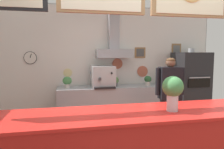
{
  "coord_description": "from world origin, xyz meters",
  "views": [
    {
      "loc": [
        -0.95,
        -2.51,
        1.66
      ],
      "look_at": [
        -0.25,
        0.81,
        1.31
      ],
      "focal_mm": 34.18,
      "sensor_mm": 36.0,
      "label": 1
    }
  ],
  "objects_px": {
    "pizza_oven": "(190,86)",
    "basil_vase": "(173,91)",
    "shop_worker": "(170,97)",
    "espresso_machine": "(103,77)",
    "potted_basil": "(115,81)",
    "potted_rosemary": "(67,81)",
    "potted_oregano": "(164,79)",
    "potted_thyme": "(148,80)"
  },
  "relations": [
    {
      "from": "potted_basil",
      "to": "potted_rosemary",
      "type": "xyz_separation_m",
      "value": [
        -1.1,
        -0.05,
        0.02
      ]
    },
    {
      "from": "potted_thyme",
      "to": "pizza_oven",
      "type": "bearing_deg",
      "value": -3.72
    },
    {
      "from": "espresso_machine",
      "to": "basil_vase",
      "type": "xyz_separation_m",
      "value": [
        0.33,
        -2.67,
        0.13
      ]
    },
    {
      "from": "potted_basil",
      "to": "potted_thyme",
      "type": "distance_m",
      "value": 0.79
    },
    {
      "from": "pizza_oven",
      "to": "potted_oregano",
      "type": "relative_size",
      "value": 6.59
    },
    {
      "from": "potted_basil",
      "to": "potted_thyme",
      "type": "xyz_separation_m",
      "value": [
        0.79,
        -0.07,
        0.01
      ]
    },
    {
      "from": "espresso_machine",
      "to": "basil_vase",
      "type": "relative_size",
      "value": 1.4
    },
    {
      "from": "potted_thyme",
      "to": "potted_oregano",
      "type": "height_order",
      "value": "potted_oregano"
    },
    {
      "from": "potted_thyme",
      "to": "shop_worker",
      "type": "bearing_deg",
      "value": -91.05
    },
    {
      "from": "espresso_machine",
      "to": "basil_vase",
      "type": "bearing_deg",
      "value": -83.01
    },
    {
      "from": "potted_oregano",
      "to": "basil_vase",
      "type": "xyz_separation_m",
      "value": [
        -1.2,
        -2.7,
        0.22
      ]
    },
    {
      "from": "pizza_oven",
      "to": "espresso_machine",
      "type": "height_order",
      "value": "pizza_oven"
    },
    {
      "from": "potted_rosemary",
      "to": "potted_oregano",
      "type": "bearing_deg",
      "value": 0.28
    },
    {
      "from": "shop_worker",
      "to": "espresso_machine",
      "type": "bearing_deg",
      "value": -44.16
    },
    {
      "from": "shop_worker",
      "to": "potted_thyme",
      "type": "bearing_deg",
      "value": -87.27
    },
    {
      "from": "potted_thyme",
      "to": "potted_rosemary",
      "type": "xyz_separation_m",
      "value": [
        -1.89,
        0.02,
        0.01
      ]
    },
    {
      "from": "potted_basil",
      "to": "basil_vase",
      "type": "distance_m",
      "value": 2.75
    },
    {
      "from": "potted_basil",
      "to": "potted_oregano",
      "type": "height_order",
      "value": "potted_oregano"
    },
    {
      "from": "pizza_oven",
      "to": "potted_rosemary",
      "type": "bearing_deg",
      "value": 178.21
    },
    {
      "from": "espresso_machine",
      "to": "potted_thyme",
      "type": "distance_m",
      "value": 1.09
    },
    {
      "from": "shop_worker",
      "to": "potted_rosemary",
      "type": "xyz_separation_m",
      "value": [
        -1.86,
        1.19,
        0.19
      ]
    },
    {
      "from": "espresso_machine",
      "to": "basil_vase",
      "type": "distance_m",
      "value": 2.7
    },
    {
      "from": "espresso_machine",
      "to": "potted_basil",
      "type": "distance_m",
      "value": 0.32
    },
    {
      "from": "espresso_machine",
      "to": "potted_rosemary",
      "type": "bearing_deg",
      "value": 179.18
    },
    {
      "from": "potted_thyme",
      "to": "potted_rosemary",
      "type": "height_order",
      "value": "potted_rosemary"
    },
    {
      "from": "pizza_oven",
      "to": "shop_worker",
      "type": "xyz_separation_m",
      "value": [
        -1.1,
        -1.1,
        0.0
      ]
    },
    {
      "from": "potted_rosemary",
      "to": "shop_worker",
      "type": "bearing_deg",
      "value": -32.55
    },
    {
      "from": "potted_oregano",
      "to": "basil_vase",
      "type": "relative_size",
      "value": 0.7
    },
    {
      "from": "shop_worker",
      "to": "potted_oregano",
      "type": "xyz_separation_m",
      "value": [
        0.46,
        1.2,
        0.19
      ]
    },
    {
      "from": "espresso_machine",
      "to": "potted_oregano",
      "type": "relative_size",
      "value": 1.99
    },
    {
      "from": "shop_worker",
      "to": "basil_vase",
      "type": "bearing_deg",
      "value": 67.59
    },
    {
      "from": "pizza_oven",
      "to": "potted_thyme",
      "type": "xyz_separation_m",
      "value": [
        -1.08,
        0.07,
        0.18
      ]
    },
    {
      "from": "potted_thyme",
      "to": "potted_basil",
      "type": "bearing_deg",
      "value": 174.62
    },
    {
      "from": "shop_worker",
      "to": "espresso_machine",
      "type": "xyz_separation_m",
      "value": [
        -1.06,
        1.18,
        0.28
      ]
    },
    {
      "from": "potted_rosemary",
      "to": "basil_vase",
      "type": "distance_m",
      "value": 2.92
    },
    {
      "from": "potted_oregano",
      "to": "basil_vase",
      "type": "bearing_deg",
      "value": -113.92
    },
    {
      "from": "espresso_machine",
      "to": "potted_rosemary",
      "type": "relative_size",
      "value": 2.11
    },
    {
      "from": "potted_thyme",
      "to": "basil_vase",
      "type": "distance_m",
      "value": 2.78
    },
    {
      "from": "basil_vase",
      "to": "potted_basil",
      "type": "bearing_deg",
      "value": 90.62
    },
    {
      "from": "pizza_oven",
      "to": "basil_vase",
      "type": "height_order",
      "value": "pizza_oven"
    },
    {
      "from": "potted_rosemary",
      "to": "potted_basil",
      "type": "bearing_deg",
      "value": 2.69
    },
    {
      "from": "potted_basil",
      "to": "basil_vase",
      "type": "height_order",
      "value": "basil_vase"
    }
  ]
}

